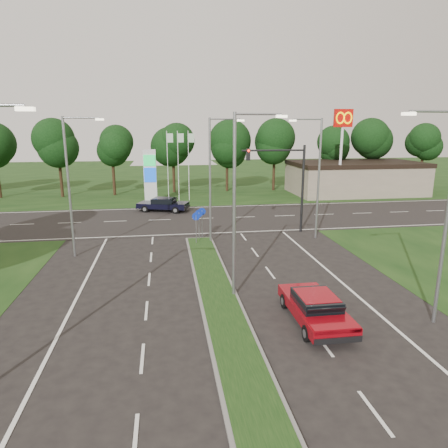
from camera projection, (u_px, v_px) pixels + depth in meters
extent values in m
plane|color=black|center=(241.00, 366.00, 14.27)|extent=(160.00, 160.00, 0.00)
cube|color=black|center=(179.00, 179.00, 67.15)|extent=(160.00, 50.00, 0.02)
cube|color=black|center=(192.00, 219.00, 37.34)|extent=(160.00, 12.00, 0.02)
cube|color=slate|center=(224.00, 314.00, 18.10)|extent=(2.00, 26.00, 0.12)
cube|color=gray|center=(355.00, 178.00, 51.61)|extent=(16.00, 9.00, 4.00)
cylinder|color=gray|center=(234.00, 209.00, 19.10)|extent=(0.16, 0.16, 9.00)
cylinder|color=gray|center=(258.00, 114.00, 18.23)|extent=(2.20, 0.10, 0.10)
cube|color=#FFF2CC|center=(282.00, 116.00, 18.42)|extent=(0.50, 0.22, 0.12)
cylinder|color=gray|center=(210.00, 182.00, 28.72)|extent=(0.16, 0.16, 9.00)
cylinder|color=gray|center=(225.00, 119.00, 27.85)|extent=(2.20, 0.10, 0.10)
cube|color=#FFF2CC|center=(241.00, 121.00, 28.03)|extent=(0.50, 0.22, 0.12)
cube|color=#FFF2CC|center=(25.00, 109.00, 11.30)|extent=(0.50, 0.22, 0.12)
cylinder|color=gray|center=(69.00, 189.00, 25.44)|extent=(0.16, 0.16, 9.00)
cylinder|color=gray|center=(81.00, 118.00, 24.57)|extent=(2.20, 0.10, 0.10)
cube|color=#FFF2CC|center=(100.00, 119.00, 24.76)|extent=(0.50, 0.22, 0.12)
cylinder|color=gray|center=(319.00, 180.00, 29.91)|extent=(0.16, 0.16, 9.00)
cylinder|color=gray|center=(307.00, 119.00, 28.72)|extent=(2.20, 0.10, 0.10)
cube|color=#FFF2CC|center=(293.00, 121.00, 28.58)|extent=(0.50, 0.22, 0.12)
cylinder|color=gray|center=(447.00, 222.00, 16.45)|extent=(0.16, 0.16, 9.00)
cylinder|color=gray|center=(436.00, 111.00, 15.26)|extent=(2.20, 0.10, 0.10)
cube|color=#FFF2CC|center=(409.00, 114.00, 15.12)|extent=(0.50, 0.22, 0.12)
cylinder|color=black|center=(303.00, 189.00, 31.99)|extent=(0.20, 0.20, 7.00)
cylinder|color=black|center=(273.00, 150.00, 30.90)|extent=(5.00, 0.14, 0.14)
cube|color=black|center=(248.00, 155.00, 30.68)|extent=(0.28, 0.28, 0.90)
sphere|color=#FF190C|center=(249.00, 151.00, 30.44)|extent=(0.20, 0.20, 0.20)
cylinder|color=gray|center=(196.00, 230.00, 28.87)|extent=(0.06, 0.06, 2.20)
cylinder|color=#0C26A5|center=(196.00, 216.00, 28.64)|extent=(0.56, 0.04, 0.56)
cylinder|color=gray|center=(199.00, 227.00, 29.88)|extent=(0.06, 0.06, 2.20)
cylinder|color=#0C26A5|center=(199.00, 214.00, 29.64)|extent=(0.56, 0.04, 0.56)
cylinder|color=gray|center=(202.00, 224.00, 30.59)|extent=(0.06, 0.06, 2.20)
cylinder|color=#0C26A5|center=(202.00, 211.00, 30.36)|extent=(0.56, 0.04, 0.56)
cube|color=silver|center=(150.00, 177.00, 44.71)|extent=(1.40, 0.30, 6.00)
cube|color=#0CA53F|center=(149.00, 160.00, 44.12)|extent=(1.30, 0.08, 1.20)
cube|color=#0C3FBF|center=(150.00, 175.00, 44.49)|extent=(1.30, 0.08, 1.60)
cylinder|color=silver|center=(168.00, 166.00, 45.73)|extent=(0.08, 0.08, 8.00)
cube|color=#B2D8B2|center=(170.00, 138.00, 45.03)|extent=(0.70, 0.02, 1.00)
cylinder|color=silver|center=(178.00, 166.00, 45.91)|extent=(0.08, 0.08, 8.00)
cube|color=#B2D8B2|center=(181.00, 138.00, 45.21)|extent=(0.70, 0.02, 1.00)
cylinder|color=silver|center=(189.00, 166.00, 46.08)|extent=(0.08, 0.08, 8.00)
cube|color=#B2D8B2|center=(191.00, 138.00, 45.38)|extent=(0.70, 0.02, 1.00)
cylinder|color=silver|center=(341.00, 157.00, 46.48)|extent=(0.30, 0.30, 10.00)
cube|color=#BF0C07|center=(343.00, 118.00, 45.45)|extent=(2.20, 0.35, 2.00)
torus|color=#FFC600|center=(340.00, 118.00, 45.17)|extent=(1.06, 0.16, 1.06)
torus|color=#FFC600|center=(348.00, 118.00, 45.30)|extent=(1.06, 0.16, 1.06)
cylinder|color=black|center=(183.00, 176.00, 52.21)|extent=(0.36, 0.36, 4.40)
sphere|color=black|center=(182.00, 142.00, 51.21)|extent=(6.00, 6.00, 6.00)
sphere|color=black|center=(184.00, 134.00, 50.82)|extent=(4.80, 4.80, 4.80)
cube|color=maroon|center=(315.00, 309.00, 17.37)|extent=(1.98, 4.80, 0.49)
cube|color=black|center=(316.00, 300.00, 17.17)|extent=(1.67, 2.11, 0.46)
cube|color=maroon|center=(317.00, 295.00, 17.12)|extent=(1.57, 1.73, 0.04)
cylinder|color=black|center=(284.00, 301.00, 18.78)|extent=(0.22, 0.68, 0.68)
cylinder|color=black|center=(321.00, 299.00, 19.03)|extent=(0.22, 0.68, 0.68)
cylinder|color=black|center=(307.00, 333.00, 15.83)|extent=(0.22, 0.68, 0.68)
cylinder|color=black|center=(350.00, 330.00, 16.09)|extent=(0.22, 0.68, 0.68)
cube|color=black|center=(163.00, 205.00, 40.66)|extent=(5.41, 3.58, 0.51)
cube|color=black|center=(164.00, 201.00, 40.52)|extent=(2.65, 2.37, 0.48)
cube|color=black|center=(164.00, 198.00, 40.47)|extent=(2.24, 2.14, 0.05)
cylinder|color=black|center=(145.00, 209.00, 40.10)|extent=(0.74, 0.45, 0.71)
cylinder|color=black|center=(152.00, 206.00, 41.91)|extent=(0.74, 0.45, 0.71)
cylinder|color=black|center=(176.00, 210.00, 39.53)|extent=(0.74, 0.45, 0.71)
cylinder|color=black|center=(181.00, 207.00, 41.34)|extent=(0.74, 0.45, 0.71)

